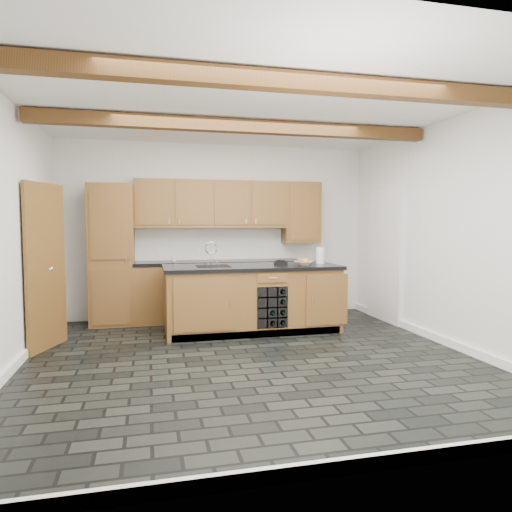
{
  "coord_description": "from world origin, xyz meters",
  "views": [
    {
      "loc": [
        -1.11,
        -4.94,
        1.51
      ],
      "look_at": [
        0.24,
        0.8,
        1.1
      ],
      "focal_mm": 32.0,
      "sensor_mm": 36.0,
      "label": 1
    }
  ],
  "objects": [
    {
      "name": "fruit_bowl",
      "position": [
        1.0,
        1.12,
        0.96
      ],
      "size": [
        0.27,
        0.27,
        0.06
      ],
      "primitive_type": "imported",
      "rotation": [
        0.0,
        0.0,
        0.15
      ],
      "color": "beige",
      "rests_on": "island"
    },
    {
      "name": "fruit_cluster",
      "position": [
        1.0,
        1.12,
        0.99
      ],
      "size": [
        0.16,
        0.17,
        0.07
      ],
      "color": "#C5421A",
      "rests_on": "fruit_bowl"
    },
    {
      "name": "island",
      "position": [
        0.31,
        1.28,
        0.46
      ],
      "size": [
        2.48,
        0.96,
        0.93
      ],
      "color": "brown",
      "rests_on": "ground"
    },
    {
      "name": "faucet",
      "position": [
        -0.25,
        1.33,
        0.96
      ],
      "size": [
        0.45,
        0.4,
        0.34
      ],
      "color": "black",
      "rests_on": "island"
    },
    {
      "name": "kitchen_scale",
      "position": [
        0.75,
        1.39,
        0.96
      ],
      "size": [
        0.22,
        0.15,
        0.06
      ],
      "rotation": [
        0.0,
        0.0,
        -0.23
      ],
      "color": "black",
      "rests_on": "island"
    },
    {
      "name": "ground",
      "position": [
        0.0,
        0.0,
        0.0
      ],
      "size": [
        5.0,
        5.0,
        0.0
      ],
      "primitive_type": "plane",
      "color": "black",
      "rests_on": "ground"
    },
    {
      "name": "mug",
      "position": [
        -0.73,
        2.19,
        0.97
      ],
      "size": [
        0.11,
        0.11,
        0.08
      ],
      "primitive_type": "imported",
      "rotation": [
        0.0,
        0.0,
        -0.19
      ],
      "color": "white",
      "rests_on": "back_cabinetry"
    },
    {
      "name": "room_shell",
      "position": [
        -0.09,
        0.53,
        1.53
      ],
      "size": [
        5.01,
        5.0,
        5.0
      ],
      "color": "white",
      "rests_on": "ground"
    },
    {
      "name": "paper_towel",
      "position": [
        1.35,
        1.35,
        1.05
      ],
      "size": [
        0.12,
        0.12,
        0.24
      ],
      "primitive_type": "cylinder",
      "color": "white",
      "rests_on": "island"
    },
    {
      "name": "back_cabinetry",
      "position": [
        -0.38,
        2.24,
        0.98
      ],
      "size": [
        3.65,
        0.62,
        2.2
      ],
      "color": "brown",
      "rests_on": "ground"
    }
  ]
}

